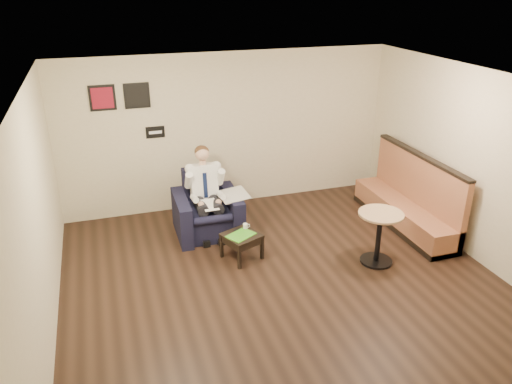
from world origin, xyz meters
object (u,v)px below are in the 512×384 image
object	(u,v)px
banquette	(406,192)
cafe_table	(378,238)
armchair	(207,205)
side_table	(242,246)
coffee_mug	(245,226)
green_folder	(241,235)
seated_man	(208,198)
smartphone	(238,230)

from	to	relation	value
banquette	cafe_table	size ratio (longest dim) A/B	2.96
armchair	cafe_table	xyz separation A→B (m)	(2.20, -1.69, -0.10)
armchair	side_table	distance (m)	1.05
coffee_mug	cafe_table	size ratio (longest dim) A/B	0.10
side_table	green_folder	bearing A→B (deg)	-124.04
seated_man	side_table	xyz separation A→B (m)	(0.31, -0.83, -0.49)
seated_man	green_folder	bearing A→B (deg)	-70.05
side_table	coffee_mug	xyz separation A→B (m)	(0.11, 0.16, 0.24)
green_folder	coffee_mug	distance (m)	0.23
seated_man	armchair	bearing A→B (deg)	90.00
banquette	cafe_table	distance (m)	1.43
seated_man	green_folder	xyz separation A→B (m)	(0.29, -0.86, -0.28)
side_table	green_folder	distance (m)	0.21
banquette	cafe_table	bearing A→B (deg)	-138.54
green_folder	banquette	distance (m)	2.99
armchair	banquette	distance (m)	3.35
seated_man	banquette	world-z (taller)	seated_man
armchair	cafe_table	size ratio (longest dim) A/B	1.28
side_table	coffee_mug	bearing A→B (deg)	55.96
side_table	banquette	xyz separation A→B (m)	(2.96, 0.20, 0.42)
seated_man	green_folder	size ratio (longest dim) A/B	3.43
side_table	cafe_table	bearing A→B (deg)	-21.11
armchair	side_table	bearing A→B (deg)	-71.14
green_folder	banquette	size ratio (longest dim) A/B	0.17
seated_man	green_folder	world-z (taller)	seated_man
smartphone	cafe_table	distance (m)	2.11
smartphone	cafe_table	xyz separation A→B (m)	(1.91, -0.88, 0.00)
seated_man	side_table	distance (m)	1.01
smartphone	side_table	bearing A→B (deg)	-97.35
side_table	coffee_mug	distance (m)	0.31
armchair	coffee_mug	world-z (taller)	armchair
green_folder	banquette	bearing A→B (deg)	4.44
coffee_mug	banquette	bearing A→B (deg)	0.87
side_table	cafe_table	world-z (taller)	cafe_table
cafe_table	seated_man	bearing A→B (deg)	144.69
side_table	smartphone	size ratio (longest dim) A/B	3.93
cafe_table	green_folder	bearing A→B (deg)	159.78
coffee_mug	cafe_table	xyz separation A→B (m)	(1.79, -0.89, -0.04)
green_folder	smartphone	bearing A→B (deg)	88.31
green_folder	seated_man	bearing A→B (deg)	108.72
coffee_mug	cafe_table	distance (m)	2.00
side_table	smartphone	bearing A→B (deg)	94.92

